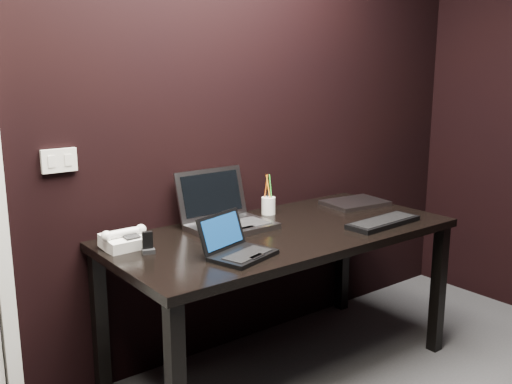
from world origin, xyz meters
TOP-DOWN VIEW (x-y plane):
  - wall_back at (0.00, 1.80)m, footprint 4.00×0.00m
  - wall_switch at (-0.62, 1.79)m, footprint 0.15×0.02m
  - desk at (0.30, 1.40)m, footprint 1.70×0.80m
  - netbook at (-0.10, 1.21)m, footprint 0.32×0.30m
  - silver_laptop at (0.11, 1.60)m, footprint 0.40×0.36m
  - ext_keyboard at (0.76, 1.16)m, footprint 0.43×0.17m
  - closed_laptop at (0.96, 1.54)m, footprint 0.37×0.28m
  - desk_phone at (-0.43, 1.60)m, footprint 0.21×0.16m
  - mobile_phone at (-0.38, 1.48)m, footprint 0.06×0.06m
  - pen_cup at (0.44, 1.68)m, footprint 0.09×0.09m

SIDE VIEW (x-z plane):
  - desk at x=0.30m, z-range 0.29..1.03m
  - closed_laptop at x=0.96m, z-range 0.74..0.76m
  - ext_keyboard at x=0.76m, z-range 0.74..0.77m
  - mobile_phone at x=-0.38m, z-range 0.73..0.82m
  - netbook at x=-0.10m, z-range 0.69..0.86m
  - desk_phone at x=-0.43m, z-range 0.73..0.83m
  - pen_cup at x=0.44m, z-range 0.68..0.90m
  - silver_laptop at x=0.11m, z-range 0.66..0.93m
  - wall_switch at x=-0.62m, z-range 1.07..1.17m
  - wall_back at x=0.00m, z-range -0.70..3.30m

